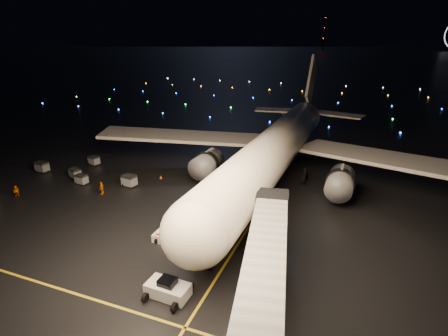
{
  "coord_description": "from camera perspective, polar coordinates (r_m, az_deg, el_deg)",
  "views": [
    {
      "loc": [
        22.45,
        -28.61,
        21.14
      ],
      "look_at": [
        6.78,
        12.0,
        5.0
      ],
      "focal_mm": 28.0,
      "sensor_mm": 36.0,
      "label": 1
    }
  ],
  "objects": [
    {
      "name": "safety_cone_1",
      "position": [
        56.04,
        -0.63,
        -1.57
      ],
      "size": [
        0.53,
        0.53,
        0.46
      ],
      "primitive_type": "cone",
      "rotation": [
        0.0,
        0.0,
        -0.36
      ],
      "color": "orange",
      "rests_on": "ground"
    },
    {
      "name": "airliner",
      "position": [
        56.1,
        9.5,
        7.55
      ],
      "size": [
        64.97,
        61.88,
        17.98
      ],
      "primitive_type": null,
      "rotation": [
        0.0,
        0.0,
        -0.03
      ],
      "color": "silver",
      "rests_on": "ground"
    },
    {
      "name": "ground",
      "position": [
        330.06,
        17.85,
        15.75
      ],
      "size": [
        2000.0,
        2000.0,
        0.0
      ],
      "primitive_type": "plane",
      "color": "black",
      "rests_on": "ground"
    },
    {
      "name": "pushback_tug",
      "position": [
        32.34,
        -9.15,
        -18.72
      ],
      "size": [
        3.86,
        2.14,
        1.8
      ],
      "primitive_type": "cube",
      "rotation": [
        0.0,
        0.0,
        -0.04
      ],
      "color": "silver",
      "rests_on": "ground"
    },
    {
      "name": "lane_cross",
      "position": [
        39.33,
        -29.89,
        -15.24
      ],
      "size": [
        60.0,
        0.25,
        0.02
      ],
      "primitive_type": "cube",
      "color": "gold",
      "rests_on": "ground"
    },
    {
      "name": "crew_b",
      "position": [
        57.62,
        -30.79,
        -3.3
      ],
      "size": [
        0.95,
        0.81,
        1.71
      ],
      "primitive_type": "imported",
      "rotation": [
        0.0,
        0.0,
        0.21
      ],
      "color": "orange",
      "rests_on": "ground"
    },
    {
      "name": "safety_cone_3",
      "position": [
        76.79,
        -11.1,
        4.16
      ],
      "size": [
        0.55,
        0.55,
        0.48
      ],
      "primitive_type": "cone",
      "rotation": [
        0.0,
        0.0,
        0.4
      ],
      "color": "orange",
      "rests_on": "ground"
    },
    {
      "name": "radio_mast",
      "position": [
        773.1,
        16.01,
        20.43
      ],
      "size": [
        1.8,
        1.8,
        64.0
      ],
      "primitive_type": "cylinder",
      "color": "black",
      "rests_on": "ground"
    },
    {
      "name": "baggage_cart_4",
      "position": [
        66.4,
        -27.57,
        0.16
      ],
      "size": [
        2.1,
        1.54,
        1.71
      ],
      "primitive_type": "cube",
      "rotation": [
        0.0,
        0.0,
        -0.07
      ],
      "color": "gray",
      "rests_on": "ground"
    },
    {
      "name": "belt_loader",
      "position": [
        39.14,
        -8.61,
        -10.09
      ],
      "size": [
        6.09,
        1.79,
        2.94
      ],
      "primitive_type": null,
      "rotation": [
        0.0,
        0.0,
        0.02
      ],
      "color": "silver",
      "rests_on": "ground"
    },
    {
      "name": "lane_centre",
      "position": [
        49.58,
        6.92,
        -5.04
      ],
      "size": [
        0.25,
        80.0,
        0.02
      ],
      "primitive_type": "cube",
      "color": "gold",
      "rests_on": "ground"
    },
    {
      "name": "baggage_cart_3",
      "position": [
        61.15,
        -23.13,
        -0.81
      ],
      "size": [
        2.18,
        1.84,
        1.58
      ],
      "primitive_type": "cube",
      "rotation": [
        0.0,
        0.0,
        -0.34
      ],
      "color": "gray",
      "rests_on": "ground"
    },
    {
      "name": "baggage_cart_0",
      "position": [
        55.03,
        -15.23,
        -2.02
      ],
      "size": [
        2.19,
        1.64,
        1.75
      ],
      "primitive_type": "cube",
      "rotation": [
        0.0,
        0.0,
        -0.1
      ],
      "color": "gray",
      "rests_on": "ground"
    },
    {
      "name": "baggage_cart_2",
      "position": [
        66.43,
        -20.46,
        1.18
      ],
      "size": [
        2.12,
        1.72,
        1.57
      ],
      "primitive_type": "cube",
      "rotation": [
        0.0,
        0.0,
        -0.26
      ],
      "color": "gray",
      "rests_on": "ground"
    },
    {
      "name": "taxiway_lights",
      "position": [
        138.07,
        11.72,
        11.2
      ],
      "size": [
        164.0,
        92.0,
        0.36
      ],
      "primitive_type": null,
      "color": "black",
      "rests_on": "ground"
    },
    {
      "name": "safety_cone_2",
      "position": [
        57.15,
        -10.29,
        -1.44
      ],
      "size": [
        0.48,
        0.48,
        0.5
      ],
      "primitive_type": "cone",
      "rotation": [
        0.0,
        0.0,
        -0.09
      ],
      "color": "orange",
      "rests_on": "ground"
    },
    {
      "name": "safety_cone_0",
      "position": [
        53.48,
        -2.66,
        -2.65
      ],
      "size": [
        0.61,
        0.61,
        0.54
      ],
      "primitive_type": "cone",
      "rotation": [
        0.0,
        0.0,
        0.35
      ],
      "color": "orange",
      "rests_on": "ground"
    },
    {
      "name": "baggage_cart_1",
      "position": [
        58.3,
        -22.25,
        -1.72
      ],
      "size": [
        1.87,
        1.39,
        1.5
      ],
      "primitive_type": "cube",
      "rotation": [
        0.0,
        0.0,
        -0.09
      ],
      "color": "gray",
      "rests_on": "ground"
    },
    {
      "name": "crew_c",
      "position": [
        53.34,
        -19.32,
        -3.1
      ],
      "size": [
        0.66,
        1.19,
        1.93
      ],
      "primitive_type": "imported",
      "rotation": [
        0.0,
        0.0,
        -1.39
      ],
      "color": "orange",
      "rests_on": "ground"
    }
  ]
}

